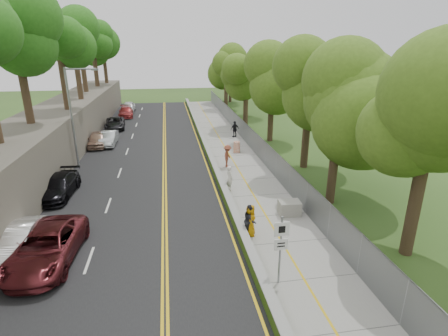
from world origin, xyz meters
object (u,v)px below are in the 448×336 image
streetlight (74,111)px  signpost (281,243)px  concrete_block (289,208)px  painter_0 (250,220)px  person_far (235,129)px  car_1 (17,241)px  car_2 (47,247)px  construction_barrel (237,147)px

streetlight → signpost: (11.51, -17.02, -2.68)m
concrete_block → painter_0: 3.52m
person_far → car_1: bearing=34.3°
signpost → car_2: (-10.05, 3.20, -1.15)m
signpost → painter_0: signpost is taller
painter_0 → car_1: bearing=94.0°
streetlight → painter_0: (11.21, -13.00, -3.72)m
construction_barrel → person_far: size_ratio=0.58×
concrete_block → car_1: (-14.21, -1.92, 0.27)m
concrete_block → car_1: size_ratio=0.30×
car_1 → car_2: bearing=-28.6°
streetlight → signpost: streetlight is taller
car_2 → person_far: bearing=62.4°
painter_0 → concrete_block: bearing=-50.6°
concrete_block → person_far: bearing=89.1°
signpost → car_2: 10.61m
construction_barrel → car_2: 19.85m
signpost → construction_barrel: 19.17m
construction_barrel → person_far: (0.91, 5.70, 0.37)m
signpost → person_far: (2.86, 24.72, -1.03)m
construction_barrel → car_1: size_ratio=0.24×
concrete_block → person_far: size_ratio=0.70×
streetlight → car_2: streetlight is taller
streetlight → construction_barrel: size_ratio=7.84×
car_2 → painter_0: bearing=8.2°
car_2 → streetlight: bearing=99.4°
person_far → construction_barrel: bearing=60.4°
construction_barrel → car_2: bearing=-127.2°
car_2 → person_far: person_far is taller
streetlight → signpost: 20.72m
construction_barrel → person_far: 5.79m
car_2 → painter_0: size_ratio=3.20×
car_1 → painter_0: 11.35m
concrete_block → person_far: person_far is taller
signpost → concrete_block: bearing=67.0°
concrete_block → person_far: 18.71m
concrete_block → car_2: (-12.61, -2.81, 0.35)m
signpost → construction_barrel: size_ratio=3.04×
signpost → painter_0: bearing=94.3°
painter_0 → construction_barrel: bearing=-4.1°
streetlight → car_1: streetlight is taller
signpost → car_1: size_ratio=0.74×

